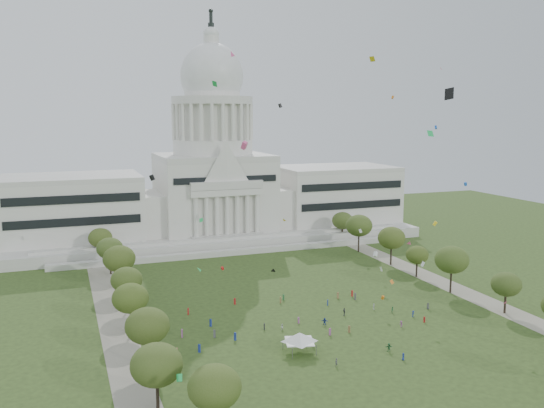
% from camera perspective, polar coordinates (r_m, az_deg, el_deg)
% --- Properties ---
extents(ground, '(400.00, 400.00, 0.00)m').
position_cam_1_polar(ground, '(137.25, 6.70, -12.71)').
color(ground, '#2F421A').
rests_on(ground, ground).
extents(capitol, '(160.00, 64.50, 91.30)m').
position_cam_1_polar(capitol, '(236.15, -5.79, 1.99)').
color(capitol, beige).
rests_on(capitol, ground).
extents(path_left, '(8.00, 160.00, 0.04)m').
position_cam_1_polar(path_left, '(152.37, -15.42, -10.75)').
color(path_left, gray).
rests_on(path_left, ground).
extents(path_right, '(8.00, 160.00, 0.04)m').
position_cam_1_polar(path_right, '(185.68, 15.82, -7.21)').
color(path_right, gray).
rests_on(path_right, ground).
extents(row_tree_l_0, '(8.85, 8.85, 12.59)m').
position_cam_1_polar(row_tree_l_0, '(101.54, -11.37, -15.36)').
color(row_tree_l_0, black).
rests_on(row_tree_l_0, ground).
extents(row_tree_l_1, '(8.86, 8.86, 12.59)m').
position_cam_1_polar(row_tree_l_1, '(118.86, -12.24, -11.72)').
color(row_tree_l_1, black).
rests_on(row_tree_l_1, ground).
extents(row_tree_r_1, '(7.58, 7.58, 10.78)m').
position_cam_1_polar(row_tree_r_1, '(159.03, 22.19, -7.38)').
color(row_tree_r_1, black).
rests_on(row_tree_r_1, ground).
extents(row_tree_l_2, '(8.42, 8.42, 11.97)m').
position_cam_1_polar(row_tree_l_2, '(137.93, -13.86, -9.05)').
color(row_tree_l_2, black).
rests_on(row_tree_l_2, ground).
extents(row_tree_r_2, '(9.55, 9.55, 13.58)m').
position_cam_1_polar(row_tree_r_2, '(171.32, 17.39, -5.29)').
color(row_tree_r_2, black).
rests_on(row_tree_r_2, ground).
extents(row_tree_l_3, '(8.12, 8.12, 11.55)m').
position_cam_1_polar(row_tree_l_3, '(153.94, -14.22, -7.30)').
color(row_tree_l_3, black).
rests_on(row_tree_l_3, ground).
extents(row_tree_r_3, '(7.01, 7.01, 9.98)m').
position_cam_1_polar(row_tree_r_3, '(185.39, 14.19, -4.91)').
color(row_tree_r_3, black).
rests_on(row_tree_r_3, ground).
extents(row_tree_l_4, '(9.29, 9.29, 13.21)m').
position_cam_1_polar(row_tree_l_4, '(171.45, -14.91, -5.26)').
color(row_tree_l_4, black).
rests_on(row_tree_l_4, ground).
extents(row_tree_r_4, '(9.19, 9.19, 13.06)m').
position_cam_1_polar(row_tree_r_4, '(197.74, 11.76, -3.31)').
color(row_tree_r_4, black).
rests_on(row_tree_r_4, ground).
extents(row_tree_l_5, '(8.33, 8.33, 11.85)m').
position_cam_1_polar(row_tree_l_5, '(189.62, -15.78, -4.25)').
color(row_tree_l_5, black).
rests_on(row_tree_l_5, ground).
extents(row_tree_r_5, '(9.82, 9.82, 13.96)m').
position_cam_1_polar(row_tree_r_5, '(213.97, 8.62, -2.13)').
color(row_tree_r_5, black).
rests_on(row_tree_r_5, ground).
extents(row_tree_l_6, '(8.19, 8.19, 11.64)m').
position_cam_1_polar(row_tree_l_6, '(207.23, -16.65, -3.23)').
color(row_tree_l_6, black).
rests_on(row_tree_l_6, ground).
extents(row_tree_r_6, '(8.42, 8.42, 11.97)m').
position_cam_1_polar(row_tree_r_6, '(230.91, 7.00, -1.65)').
color(row_tree_r_6, black).
rests_on(row_tree_r_6, ground).
extents(near_tree_0, '(8.47, 8.47, 12.04)m').
position_cam_1_polar(near_tree_0, '(93.81, -5.72, -17.61)').
color(near_tree_0, black).
rests_on(near_tree_0, ground).
extents(event_tent, '(10.11, 10.11, 4.57)m').
position_cam_1_polar(event_tent, '(125.69, 2.74, -13.00)').
color(event_tent, '#4C4C4C').
rests_on(event_tent, ground).
extents(person_0, '(1.01, 0.99, 1.76)m').
position_cam_1_polar(person_0, '(157.77, 15.19, -9.73)').
color(person_0, '#4C4C51').
rests_on(person_0, ground).
extents(person_2, '(0.85, 0.92, 1.62)m').
position_cam_1_polar(person_2, '(153.06, 11.86, -10.21)').
color(person_2, '#33723F').
rests_on(person_2, ground).
extents(person_3, '(0.70, 1.05, 1.50)m').
position_cam_1_polar(person_3, '(143.97, 12.67, -11.51)').
color(person_3, '#994C8C').
rests_on(person_3, ground).
extents(person_4, '(0.69, 1.19, 1.97)m').
position_cam_1_polar(person_4, '(149.09, 7.16, -10.54)').
color(person_4, '#4C4C51').
rests_on(person_4, ground).
extents(person_5, '(1.79, 1.49, 1.83)m').
position_cam_1_polar(person_5, '(142.22, 5.24, -11.51)').
color(person_5, navy).
rests_on(person_5, ground).
extents(person_6, '(0.64, 0.84, 1.55)m').
position_cam_1_polar(person_6, '(126.05, 12.87, -14.52)').
color(person_6, navy).
rests_on(person_6, ground).
extents(person_7, '(0.77, 0.69, 1.74)m').
position_cam_1_polar(person_7, '(121.05, 6.39, -15.31)').
color(person_7, '#4C4C51').
rests_on(person_7, ground).
extents(person_8, '(0.82, 0.62, 1.49)m').
position_cam_1_polar(person_8, '(138.72, 0.99, -12.08)').
color(person_8, silver).
rests_on(person_8, ground).
extents(person_9, '(1.17, 1.06, 1.63)m').
position_cam_1_polar(person_9, '(151.15, 13.81, -10.53)').
color(person_9, navy).
rests_on(person_9, ground).
extents(person_10, '(0.91, 1.13, 1.69)m').
position_cam_1_polar(person_10, '(154.42, 10.05, -9.97)').
color(person_10, silver).
rests_on(person_10, ground).
extents(person_11, '(1.81, 0.88, 1.88)m').
position_cam_1_polar(person_11, '(129.52, 11.51, -13.74)').
color(person_11, '#33723F').
rests_on(person_11, ground).
extents(distant_crowd, '(65.45, 33.39, 1.95)m').
position_cam_1_polar(distant_crowd, '(143.70, -1.24, -11.27)').
color(distant_crowd, olive).
rests_on(distant_crowd, ground).
extents(kite_swarm, '(93.06, 103.26, 61.55)m').
position_cam_1_polar(kite_swarm, '(138.60, 7.66, -0.27)').
color(kite_swarm, orange).
rests_on(kite_swarm, ground).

